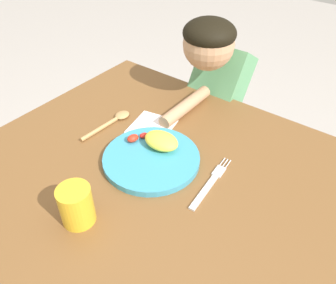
% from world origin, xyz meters
% --- Properties ---
extents(dining_table, '(1.15, 0.97, 0.66)m').
position_xyz_m(dining_table, '(0.00, 0.00, 0.58)').
color(dining_table, brown).
rests_on(dining_table, ground_plane).
extents(plate, '(0.28, 0.28, 0.06)m').
position_xyz_m(plate, '(-0.08, 0.06, 0.68)').
color(plate, teal).
rests_on(plate, dining_table).
extents(fork, '(0.04, 0.22, 0.01)m').
position_xyz_m(fork, '(0.11, 0.07, 0.67)').
color(fork, silver).
rests_on(fork, dining_table).
extents(spoon, '(0.04, 0.20, 0.02)m').
position_xyz_m(spoon, '(-0.30, 0.11, 0.67)').
color(spoon, tan).
rests_on(spoon, dining_table).
extents(drinking_cup, '(0.08, 0.08, 0.10)m').
position_xyz_m(drinking_cup, '(-0.09, -0.22, 0.71)').
color(drinking_cup, gold).
rests_on(drinking_cup, dining_table).
extents(person, '(0.20, 0.49, 0.95)m').
position_xyz_m(person, '(-0.15, 0.54, 0.52)').
color(person, '#435065').
rests_on(person, ground_plane).
extents(napkin, '(0.15, 0.16, 0.00)m').
position_xyz_m(napkin, '(-0.18, 0.17, 0.66)').
color(napkin, white).
rests_on(napkin, dining_table).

